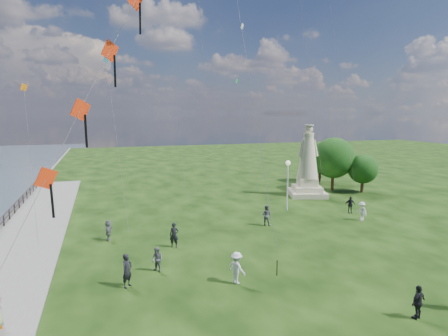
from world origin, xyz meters
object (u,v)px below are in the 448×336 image
object	(u,v)px
person_3	(418,302)
person_7	(266,215)
lamppost	(288,175)
person_2	(237,268)
statue	(308,169)
person_5	(108,230)
person_9	(350,205)
person_0	(127,270)
person_1	(157,260)
person_8	(362,211)
person_6	(174,235)

from	to	relation	value
person_3	person_7	xyz separation A→B (m)	(-0.53, 14.96, 0.07)
lamppost	person_7	size ratio (longest dim) A/B	2.77
lamppost	person_2	world-z (taller)	lamppost
statue	person_2	size ratio (longest dim) A/B	4.53
person_3	person_7	bearing A→B (deg)	-103.20
person_5	person_9	size ratio (longest dim) A/B	0.97
person_0	person_1	bearing A→B (deg)	-8.20
person_2	person_3	xyz separation A→B (m)	(6.43, -5.82, -0.08)
person_0	person_9	bearing A→B (deg)	-23.48
person_0	person_2	bearing A→B (deg)	-60.72
statue	person_1	world-z (taller)	statue
person_5	person_7	xyz separation A→B (m)	(12.29, -0.15, 0.10)
statue	person_2	distance (m)	23.38
person_2	person_9	xyz separation A→B (m)	(14.80, 10.22, -0.09)
person_5	person_7	bearing A→B (deg)	-82.02
person_1	person_7	xyz separation A→B (m)	(9.73, 6.34, 0.13)
statue	person_9	bearing A→B (deg)	-72.62
lamppost	person_0	xyz separation A→B (m)	(-15.34, -11.47, -2.50)
lamppost	person_7	bearing A→B (deg)	-135.98
person_8	statue	bearing A→B (deg)	168.93
person_1	person_9	size ratio (longest dim) A/B	0.93
person_2	person_7	distance (m)	10.87
statue	person_3	xyz separation A→B (m)	(-8.43, -23.74, -2.17)
statue	person_0	bearing A→B (deg)	-123.18
person_6	person_5	bearing A→B (deg)	167.29
person_1	person_2	size ratio (longest dim) A/B	0.84
statue	person_3	world-z (taller)	statue
person_2	person_7	size ratio (longest dim) A/B	1.01
lamppost	person_2	xyz separation A→B (m)	(-9.74, -12.85, -2.54)
person_2	person_6	size ratio (longest dim) A/B	1.01
person_1	person_8	distance (m)	18.74
lamppost	person_8	size ratio (longest dim) A/B	2.91
person_5	person_9	bearing A→B (deg)	-78.78
person_7	person_9	bearing A→B (deg)	-135.45
person_1	person_7	world-z (taller)	person_7
statue	person_7	bearing A→B (deg)	-117.72
person_5	person_7	distance (m)	12.29
lamppost	person_7	distance (m)	5.92
person_2	person_5	size ratio (longest dim) A/B	1.14
statue	person_8	bearing A→B (deg)	-75.88
person_3	person_0	bearing A→B (deg)	-46.12
person_1	person_8	xyz separation A→B (m)	(18.04, 5.06, 0.09)
person_0	person_2	world-z (taller)	person_0
statue	person_2	bearing A→B (deg)	-111.81
statue	person_1	bearing A→B (deg)	-123.16
person_0	person_7	xyz separation A→B (m)	(11.50, 7.76, -0.05)
person_3	person_7	size ratio (longest dim) A/B	0.91
person_2	person_6	bearing A→B (deg)	-11.47
person_3	person_5	bearing A→B (deg)	-64.92
statue	person_3	bearing A→B (deg)	-91.69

